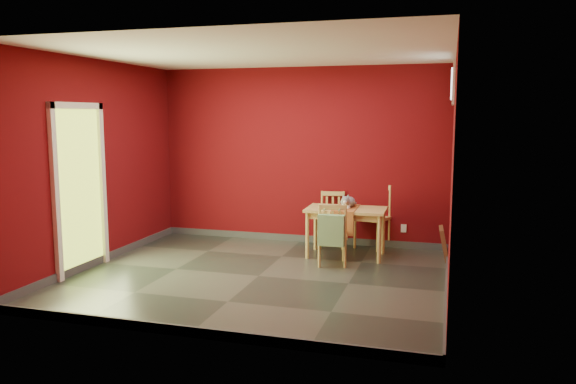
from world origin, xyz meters
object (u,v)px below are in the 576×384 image
(chair_far_left, at_px, (332,219))
(chair_near, at_px, (332,234))
(tote_bag, at_px, (331,230))
(chair_far_right, at_px, (374,216))
(cat, at_px, (348,200))
(dining_table, at_px, (346,214))
(picture_frame, at_px, (444,244))

(chair_far_left, distance_m, chair_near, 1.09)
(chair_near, xyz_separation_m, tote_bag, (0.03, -0.20, 0.09))
(chair_far_right, relative_size, cat, 2.23)
(dining_table, height_order, chair_far_right, chair_far_right)
(chair_far_right, height_order, chair_near, chair_far_right)
(chair_far_left, relative_size, picture_frame, 1.83)
(dining_table, xyz_separation_m, tote_bag, (-0.06, -0.72, -0.09))
(chair_far_right, xyz_separation_m, picture_frame, (1.03, -0.47, -0.26))
(tote_bag, bearing_deg, picture_frame, 33.42)
(dining_table, bearing_deg, chair_far_right, 65.66)
(dining_table, relative_size, picture_frame, 2.46)
(cat, bearing_deg, picture_frame, 23.57)
(tote_bag, xyz_separation_m, picture_frame, (1.39, 0.92, -0.29))
(chair_far_left, relative_size, tote_bag, 1.75)
(chair_far_left, distance_m, cat, 0.66)
(chair_far_right, bearing_deg, picture_frame, -24.66)
(chair_far_right, distance_m, cat, 0.71)
(chair_far_right, bearing_deg, chair_far_left, -168.62)
(chair_far_right, height_order, picture_frame, chair_far_right)
(dining_table, relative_size, chair_near, 1.33)
(chair_far_left, height_order, cat, cat)
(picture_frame, bearing_deg, chair_near, -153.31)
(dining_table, height_order, chair_far_left, chair_far_left)
(chair_far_left, bearing_deg, picture_frame, -12.08)
(cat, bearing_deg, dining_table, -74.23)
(chair_far_left, relative_size, cat, 1.96)
(dining_table, distance_m, tote_bag, 0.73)
(chair_far_right, xyz_separation_m, tote_bag, (-0.36, -1.39, 0.03))
(chair_far_right, xyz_separation_m, cat, (-0.30, -0.57, 0.31))
(chair_near, distance_m, tote_bag, 0.22)
(chair_far_right, bearing_deg, chair_near, -108.26)
(chair_far_left, height_order, chair_far_right, chair_far_right)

